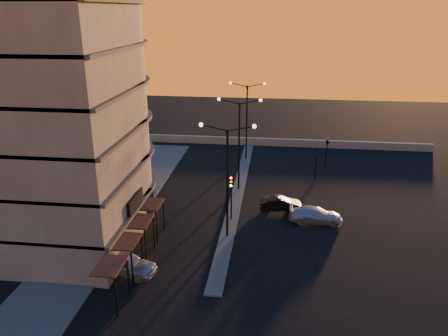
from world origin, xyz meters
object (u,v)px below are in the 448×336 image
car_wagon (316,215)px  car_sedan (281,204)px  car_hatchback (125,263)px  streetlamp_mid (239,137)px  traffic_light_main (231,191)px

car_wagon → car_sedan: bearing=57.0°
car_hatchback → car_wagon: 16.85m
streetlamp_mid → car_sedan: streetlamp_mid is taller
car_hatchback → car_wagon: bearing=-43.2°
traffic_light_main → car_wagon: bearing=5.6°
car_wagon → streetlamp_mid: bearing=50.2°
streetlamp_mid → car_hatchback: size_ratio=2.11×
streetlamp_mid → car_hatchback: streetlamp_mid is taller
traffic_light_main → car_wagon: traffic_light_main is taller
car_hatchback → car_sedan: (10.79, 11.70, -0.14)m
car_hatchback → car_sedan: size_ratio=1.17×
car_wagon → traffic_light_main: bearing=97.0°
streetlamp_mid → car_hatchback: (-6.50, -16.03, -4.82)m
streetlamp_mid → car_sedan: size_ratio=2.47×
streetlamp_mid → traffic_light_main: 7.62m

